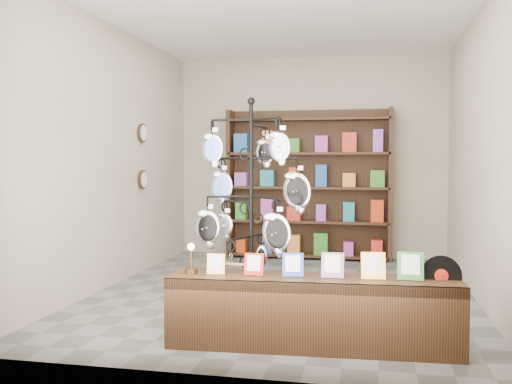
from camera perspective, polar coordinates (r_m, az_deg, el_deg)
ground at (r=6.33m, az=2.80°, el=-10.00°), size 5.00×5.00×0.00m
room_envelope at (r=6.19m, az=2.85°, el=6.95°), size 5.00×5.00×5.00m
display_tree at (r=4.76m, az=-0.49°, el=-0.50°), size 1.03×1.00×1.96m
front_shelf at (r=4.49m, az=5.67°, el=-11.83°), size 2.24×0.57×0.79m
back_shelving at (r=8.46m, az=5.25°, el=0.31°), size 2.42×0.36×2.20m
wall_clocks at (r=7.49m, az=-11.26°, el=3.52°), size 0.03×0.24×0.84m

